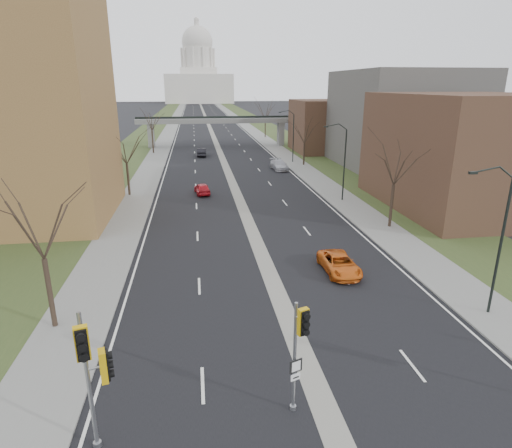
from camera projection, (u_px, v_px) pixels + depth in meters
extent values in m
plane|color=black|center=(323.00, 405.00, 17.97)|extent=(700.00, 700.00, 0.00)
cube|color=black|center=(207.00, 121.00, 159.14)|extent=(20.00, 600.00, 0.01)
cube|color=gray|center=(207.00, 121.00, 159.14)|extent=(1.20, 600.00, 0.02)
cube|color=gray|center=(239.00, 120.00, 160.73)|extent=(4.00, 600.00, 0.12)
cube|color=gray|center=(174.00, 121.00, 157.52)|extent=(4.00, 600.00, 0.12)
cube|color=#2B3D1C|center=(255.00, 120.00, 161.53)|extent=(8.00, 600.00, 0.10)
cube|color=#2B3D1C|center=(158.00, 121.00, 156.72)|extent=(8.00, 600.00, 0.10)
cube|color=brown|center=(468.00, 152.00, 45.67)|extent=(16.00, 20.00, 12.00)
cube|color=#5C5A54|center=(401.00, 120.00, 68.33)|extent=(18.00, 22.00, 15.00)
cube|color=brown|center=(330.00, 126.00, 85.24)|extent=(14.00, 14.00, 10.00)
cube|color=slate|center=(151.00, 136.00, 90.62)|extent=(1.20, 2.50, 5.00)
cube|color=slate|center=(281.00, 134.00, 94.36)|extent=(1.20, 2.50, 5.00)
cube|color=slate|center=(217.00, 121.00, 91.56)|extent=(34.00, 3.00, 1.00)
cube|color=black|center=(217.00, 117.00, 91.34)|extent=(34.00, 0.15, 0.50)
cube|color=silver|center=(199.00, 89.00, 316.04)|extent=(48.00, 42.00, 20.00)
cube|color=silver|center=(198.00, 72.00, 312.31)|extent=(26.00, 26.00, 5.00)
cylinder|color=silver|center=(198.00, 58.00, 309.52)|extent=(22.00, 22.00, 14.00)
sphere|color=silver|center=(197.00, 42.00, 306.10)|extent=(22.00, 22.00, 22.00)
cylinder|color=silver|center=(197.00, 24.00, 302.53)|extent=(3.60, 3.60, 4.50)
cylinder|color=black|center=(500.00, 248.00, 23.92)|extent=(0.16, 0.16, 8.00)
cube|color=black|center=(474.00, 173.00, 22.26)|extent=(0.45, 0.18, 0.14)
cylinder|color=black|center=(344.00, 166.00, 48.39)|extent=(0.16, 0.16, 8.00)
cube|color=black|center=(327.00, 127.00, 46.73)|extent=(0.45, 0.18, 0.14)
cylinder|color=black|center=(293.00, 138.00, 72.86)|extent=(0.16, 0.16, 8.00)
cube|color=black|center=(280.00, 112.00, 71.20)|extent=(0.45, 0.18, 0.14)
cylinder|color=#382B21|center=(50.00, 293.00, 23.10)|extent=(0.28, 0.28, 4.00)
cylinder|color=#382B21|center=(128.00, 179.00, 51.38)|extent=(0.28, 0.28, 3.75)
cylinder|color=#382B21|center=(153.00, 142.00, 83.30)|extent=(0.28, 0.28, 4.25)
cylinder|color=#382B21|center=(391.00, 206.00, 39.76)|extent=(0.28, 0.28, 4.00)
cylinder|color=#382B21|center=(304.00, 154.00, 70.89)|extent=(0.28, 0.28, 3.50)
cylinder|color=#382B21|center=(265.00, 129.00, 108.42)|extent=(0.28, 0.28, 4.25)
cylinder|color=gray|center=(89.00, 383.00, 15.06)|extent=(0.15, 0.15, 5.67)
cylinder|color=gray|center=(98.00, 444.00, 15.91)|extent=(0.31, 0.31, 0.22)
cube|color=#C2950B|center=(82.00, 343.00, 13.98)|extent=(0.55, 0.54, 1.25)
cube|color=#C2950B|center=(103.00, 366.00, 15.09)|extent=(0.54, 0.55, 1.25)
cylinder|color=gray|center=(295.00, 358.00, 16.99)|extent=(0.13, 0.13, 4.97)
cylinder|color=gray|center=(293.00, 407.00, 17.74)|extent=(0.27, 0.27, 0.19)
cube|color=#C2950B|center=(303.00, 322.00, 16.00)|extent=(0.51, 0.50, 1.10)
cube|color=black|center=(294.00, 364.00, 17.08)|extent=(0.55, 0.24, 0.57)
cube|color=silver|center=(294.00, 375.00, 17.25)|extent=(0.42, 0.19, 0.29)
imported|color=red|center=(202.00, 189.00, 52.54)|extent=(2.11, 4.20, 1.37)
imported|color=black|center=(202.00, 152.00, 80.38)|extent=(1.83, 4.70, 1.52)
imported|color=#D76016|center=(339.00, 264.00, 30.56)|extent=(2.24, 4.76, 1.31)
imported|color=#A7A7AF|center=(279.00, 165.00, 67.58)|extent=(2.55, 5.41, 1.52)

